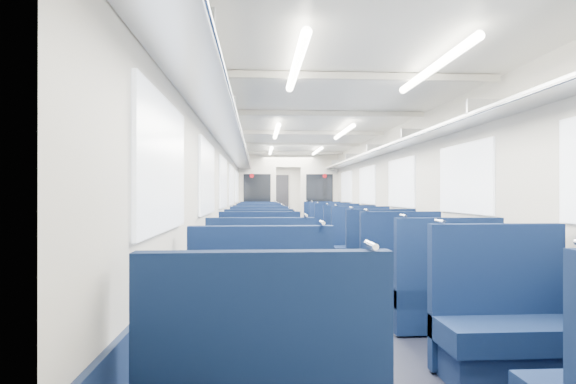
{
  "coord_description": "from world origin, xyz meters",
  "views": [
    {
      "loc": [
        -0.85,
        -10.23,
        1.26
      ],
      "look_at": [
        -0.11,
        1.55,
        1.29
      ],
      "focal_mm": 29.75,
      "sensor_mm": 36.0,
      "label": 1
    }
  ],
  "objects_px": {
    "seat_5": "(443,295)",
    "seat_12": "(259,244)",
    "seat_4": "(260,295)",
    "seat_6": "(260,274)",
    "bulkhead": "(288,194)",
    "seat_13": "(348,243)",
    "seat_2": "(261,340)",
    "seat_10": "(259,251)",
    "seat_11": "(362,251)",
    "seat_9": "(378,260)",
    "seat_19": "(323,229)",
    "seat_17": "(329,232)",
    "seat_7": "(404,274)",
    "seat_16": "(259,233)",
    "seat_15": "(338,237)",
    "seat_18": "(259,230)",
    "end_door": "(279,200)",
    "seat_8": "(259,260)",
    "seat_3": "(506,330)",
    "seat_14": "(259,238)"
  },
  "relations": [
    {
      "from": "seat_8",
      "to": "seat_19",
      "type": "bearing_deg",
      "value": 73.57
    },
    {
      "from": "end_door",
      "to": "seat_5",
      "type": "height_order",
      "value": "end_door"
    },
    {
      "from": "seat_4",
      "to": "seat_6",
      "type": "bearing_deg",
      "value": 90.0
    },
    {
      "from": "seat_19",
      "to": "seat_2",
      "type": "bearing_deg",
      "value": -100.16
    },
    {
      "from": "seat_3",
      "to": "seat_6",
      "type": "bearing_deg",
      "value": 124.88
    },
    {
      "from": "bulkhead",
      "to": "seat_5",
      "type": "xyz_separation_m",
      "value": [
        0.83,
        -9.13,
        -0.9
      ]
    },
    {
      "from": "seat_8",
      "to": "bulkhead",
      "type": "bearing_deg",
      "value": 82.96
    },
    {
      "from": "seat_2",
      "to": "seat_13",
      "type": "height_order",
      "value": "same"
    },
    {
      "from": "seat_4",
      "to": "seat_17",
      "type": "relative_size",
      "value": 1.0
    },
    {
      "from": "seat_5",
      "to": "seat_12",
      "type": "xyz_separation_m",
      "value": [
        -1.66,
        4.54,
        0.0
      ]
    },
    {
      "from": "seat_16",
      "to": "seat_19",
      "type": "bearing_deg",
      "value": 34.99
    },
    {
      "from": "bulkhead",
      "to": "seat_16",
      "type": "bearing_deg",
      "value": -110.23
    },
    {
      "from": "seat_11",
      "to": "seat_12",
      "type": "bearing_deg",
      "value": 145.04
    },
    {
      "from": "seat_17",
      "to": "seat_4",
      "type": "bearing_deg",
      "value": -103.51
    },
    {
      "from": "seat_4",
      "to": "seat_8",
      "type": "height_order",
      "value": "same"
    },
    {
      "from": "seat_10",
      "to": "seat_18",
      "type": "xyz_separation_m",
      "value": [
        0.0,
        4.48,
        0.0
      ]
    },
    {
      "from": "bulkhead",
      "to": "seat_12",
      "type": "relative_size",
      "value": 2.6
    },
    {
      "from": "seat_9",
      "to": "seat_19",
      "type": "bearing_deg",
      "value": 90.0
    },
    {
      "from": "seat_7",
      "to": "seat_6",
      "type": "bearing_deg",
      "value": 176.39
    },
    {
      "from": "end_door",
      "to": "bulkhead",
      "type": "relative_size",
      "value": 0.71
    },
    {
      "from": "end_door",
      "to": "seat_2",
      "type": "relative_size",
      "value": 1.86
    },
    {
      "from": "seat_9",
      "to": "seat_11",
      "type": "height_order",
      "value": "same"
    },
    {
      "from": "seat_10",
      "to": "seat_19",
      "type": "bearing_deg",
      "value": 70.08
    },
    {
      "from": "seat_2",
      "to": "seat_7",
      "type": "xyz_separation_m",
      "value": [
        1.66,
        2.38,
        0.0
      ]
    },
    {
      "from": "seat_6",
      "to": "seat_9",
      "type": "bearing_deg",
      "value": 32.84
    },
    {
      "from": "seat_7",
      "to": "seat_13",
      "type": "bearing_deg",
      "value": 90.0
    },
    {
      "from": "seat_13",
      "to": "seat_17",
      "type": "xyz_separation_m",
      "value": [
        0.0,
        2.45,
        0.0
      ]
    },
    {
      "from": "seat_10",
      "to": "seat_11",
      "type": "bearing_deg",
      "value": -2.79
    },
    {
      "from": "seat_7",
      "to": "seat_16",
      "type": "height_order",
      "value": "same"
    },
    {
      "from": "seat_10",
      "to": "seat_17",
      "type": "height_order",
      "value": "same"
    },
    {
      "from": "bulkhead",
      "to": "seat_13",
      "type": "xyz_separation_m",
      "value": [
        0.83,
        -4.55,
        -0.9
      ]
    },
    {
      "from": "seat_8",
      "to": "seat_12",
      "type": "distance_m",
      "value": 2.13
    },
    {
      "from": "seat_10",
      "to": "seat_11",
      "type": "distance_m",
      "value": 1.66
    },
    {
      "from": "seat_19",
      "to": "end_door",
      "type": "bearing_deg",
      "value": 96.87
    },
    {
      "from": "seat_4",
      "to": "seat_5",
      "type": "bearing_deg",
      "value": -4.21
    },
    {
      "from": "seat_10",
      "to": "seat_12",
      "type": "relative_size",
      "value": 1.0
    },
    {
      "from": "seat_2",
      "to": "seat_17",
      "type": "xyz_separation_m",
      "value": [
        1.66,
        8.25,
        0.0
      ]
    },
    {
      "from": "seat_4",
      "to": "seat_19",
      "type": "relative_size",
      "value": 1.0
    },
    {
      "from": "seat_17",
      "to": "seat_11",
      "type": "bearing_deg",
      "value": -90.0
    },
    {
      "from": "seat_11",
      "to": "seat_16",
      "type": "bearing_deg",
      "value": 115.37
    },
    {
      "from": "bulkhead",
      "to": "seat_12",
      "type": "xyz_separation_m",
      "value": [
        -0.83,
        -4.59,
        -0.9
      ]
    },
    {
      "from": "seat_2",
      "to": "seat_16",
      "type": "bearing_deg",
      "value": 90.0
    },
    {
      "from": "seat_10",
      "to": "seat_15",
      "type": "xyz_separation_m",
      "value": [
        1.66,
        2.25,
        0.0
      ]
    },
    {
      "from": "seat_16",
      "to": "seat_5",
      "type": "bearing_deg",
      "value": -76.44
    },
    {
      "from": "seat_14",
      "to": "seat_16",
      "type": "xyz_separation_m",
      "value": [
        0.0,
        1.15,
        0.0
      ]
    },
    {
      "from": "seat_5",
      "to": "seat_11",
      "type": "distance_m",
      "value": 3.38
    },
    {
      "from": "end_door",
      "to": "seat_2",
      "type": "distance_m",
      "value": 16.18
    },
    {
      "from": "seat_7",
      "to": "seat_8",
      "type": "relative_size",
      "value": 1.0
    },
    {
      "from": "seat_12",
      "to": "seat_2",
      "type": "bearing_deg",
      "value": -90.0
    },
    {
      "from": "bulkhead",
      "to": "seat_2",
      "type": "height_order",
      "value": "bulkhead"
    }
  ]
}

